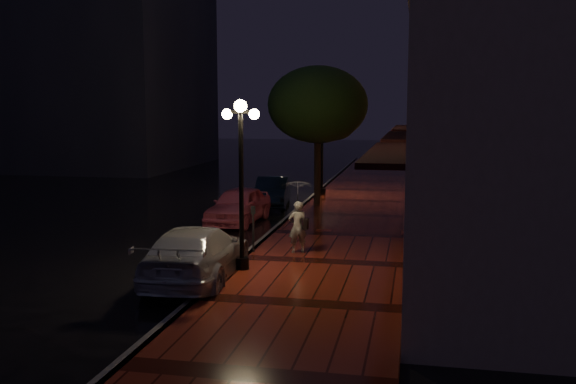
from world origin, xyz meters
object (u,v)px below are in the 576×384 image
Objects in this scene: pink_car at (238,205)px; navy_car at (272,192)px; streetlamp_far at (322,143)px; street_tree at (318,107)px; parking_meter at (253,224)px; woman_with_umbrella at (298,205)px; silver_car at (196,254)px; streetlamp_near at (241,174)px.

pink_car is 4.18m from navy_car.
streetlamp_far is 0.74× the size of street_tree.
woman_with_umbrella is at bearing 0.26° from parking_meter.
woman_with_umbrella is at bearing -84.89° from streetlamp_far.
pink_car is 1.03× the size of navy_car.
silver_car is 3.59× the size of parking_meter.
streetlamp_near is 3.26× the size of parking_meter.
navy_car is (-1.72, -2.86, -1.97)m from streetlamp_far.
streetlamp_far is 11.99m from woman_with_umbrella.
street_tree is at bearing 88.65° from streetlamp_near.
woman_with_umbrella reaches higher than parking_meter.
parking_meter is at bearing -90.95° from streetlamp_far.
navy_car is 11.94m from silver_car.
streetlamp_near is 2.27m from silver_car.
woman_with_umbrella is at bearing -53.22° from pink_car.
navy_car is (-1.72, 11.14, -1.97)m from streetlamp_near.
streetlamp_far is 3.44m from street_tree.
street_tree is (0.26, -3.01, 1.64)m from streetlamp_far.
street_tree is at bearing -11.55° from navy_car.
navy_car is at bearing -90.15° from silver_car.
streetlamp_near is 1.00× the size of streetlamp_far.
streetlamp_far is at bearing 82.31° from parking_meter.
street_tree is (0.26, 10.99, 1.64)m from streetlamp_near.
parking_meter is (-1.26, -0.16, -0.57)m from woman_with_umbrella.
streetlamp_far is at bearing 90.00° from streetlamp_near.
streetlamp_near is at bearing -69.43° from pink_car.
street_tree reaches higher than pink_car.
street_tree reaches higher than parking_meter.
streetlamp_far is at bearing -97.52° from silver_car.
navy_car is at bearing -121.06° from streetlamp_far.
pink_car is 7.83m from silver_car.
parking_meter is at bearing -109.23° from silver_car.
silver_car is at bearing -77.73° from pink_car.
pink_car is 2.97× the size of parking_meter.
street_tree is at bearing 80.35° from parking_meter.
navy_car is at bearing 175.56° from street_tree.
street_tree is 12.35m from silver_car.
parking_meter is at bearing -87.73° from navy_car.
streetlamp_near is at bearing 39.68° from woman_with_umbrella.
pink_car is at bearing 106.45° from streetlamp_near.
silver_car is at bearing -93.68° from streetlamp_far.
streetlamp_near is 2.56m from parking_meter.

